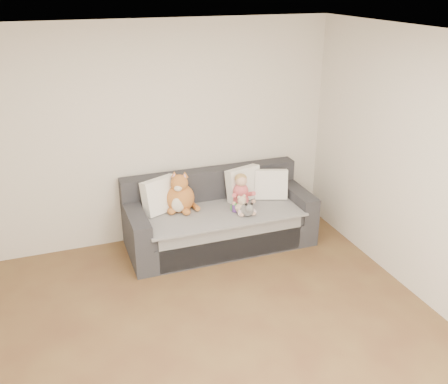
% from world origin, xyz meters
% --- Properties ---
extents(room_shell, '(5.00, 5.00, 5.00)m').
position_xyz_m(room_shell, '(0.00, 0.42, 1.30)').
color(room_shell, brown).
rests_on(room_shell, ground).
extents(sofa, '(2.20, 0.94, 0.85)m').
position_xyz_m(sofa, '(0.72, 2.06, 0.31)').
color(sofa, '#26272B').
rests_on(sofa, ground).
extents(cushion_left, '(0.48, 0.36, 0.42)m').
position_xyz_m(cushion_left, '(0.05, 2.19, 0.67)').
color(cushion_left, white).
rests_on(cushion_left, sofa).
extents(cushion_right_back, '(0.48, 0.32, 0.42)m').
position_xyz_m(cushion_right_back, '(1.09, 2.19, 0.67)').
color(cushion_right_back, white).
rests_on(cushion_right_back, sofa).
extents(cushion_right_front, '(0.44, 0.30, 0.38)m').
position_xyz_m(cushion_right_front, '(1.42, 2.11, 0.65)').
color(cushion_right_front, white).
rests_on(cushion_right_front, sofa).
extents(toddler, '(0.29, 0.42, 0.41)m').
position_xyz_m(toddler, '(0.98, 1.98, 0.65)').
color(toddler, '#C24461').
rests_on(toddler, sofa).
extents(plush_cat, '(0.38, 0.36, 0.51)m').
position_xyz_m(plush_cat, '(0.27, 2.13, 0.66)').
color(plush_cat, '#A46424').
rests_on(plush_cat, sofa).
extents(teddy_bear, '(0.18, 0.14, 0.23)m').
position_xyz_m(teddy_bear, '(0.92, 1.82, 0.57)').
color(teddy_bear, tan).
rests_on(teddy_bear, sofa).
extents(plush_cow, '(0.15, 0.24, 0.19)m').
position_xyz_m(plush_cow, '(0.95, 1.74, 0.55)').
color(plush_cow, white).
rests_on(plush_cow, sofa).
extents(sippy_cup, '(0.11, 0.08, 0.12)m').
position_xyz_m(sippy_cup, '(0.86, 1.88, 0.54)').
color(sippy_cup, '#5F3590').
rests_on(sippy_cup, sofa).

